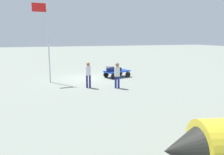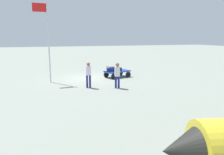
{
  "view_description": "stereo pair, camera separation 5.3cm",
  "coord_description": "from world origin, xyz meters",
  "px_view_note": "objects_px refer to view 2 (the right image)",
  "views": [
    {
      "loc": [
        3.9,
        18.03,
        3.46
      ],
      "look_at": [
        -0.14,
        6.0,
        1.11
      ],
      "focal_mm": 35.71,
      "sensor_mm": 36.0,
      "label": 1
    },
    {
      "loc": [
        3.85,
        18.04,
        3.46
      ],
      "look_at": [
        -0.14,
        6.0,
        1.11
      ],
      "focal_mm": 35.71,
      "sensor_mm": 36.0,
      "label": 2
    }
  ],
  "objects_px": {
    "suitcase_maroon": "(110,70)",
    "suitcase_dark": "(118,69)",
    "worker_lead": "(117,73)",
    "flagpole": "(47,35)",
    "suitcase_navy": "(109,68)",
    "suitcase_grey": "(112,69)",
    "worker_trailing": "(88,73)",
    "luggage_cart": "(117,72)"
  },
  "relations": [
    {
      "from": "suitcase_maroon",
      "to": "worker_lead",
      "type": "xyz_separation_m",
      "value": [
        0.67,
        3.55,
        0.31
      ]
    },
    {
      "from": "worker_lead",
      "to": "suitcase_grey",
      "type": "bearing_deg",
      "value": -102.8
    },
    {
      "from": "suitcase_navy",
      "to": "suitcase_dark",
      "type": "relative_size",
      "value": 0.81
    },
    {
      "from": "suitcase_dark",
      "to": "worker_trailing",
      "type": "bearing_deg",
      "value": 42.94
    },
    {
      "from": "suitcase_dark",
      "to": "worker_lead",
      "type": "bearing_deg",
      "value": 69.25
    },
    {
      "from": "suitcase_navy",
      "to": "suitcase_grey",
      "type": "relative_size",
      "value": 0.96
    },
    {
      "from": "suitcase_maroon",
      "to": "suitcase_navy",
      "type": "relative_size",
      "value": 1.29
    },
    {
      "from": "suitcase_maroon",
      "to": "suitcase_dark",
      "type": "bearing_deg",
      "value": -166.99
    },
    {
      "from": "suitcase_dark",
      "to": "worker_trailing",
      "type": "distance_m",
      "value": 4.42
    },
    {
      "from": "suitcase_navy",
      "to": "worker_trailing",
      "type": "xyz_separation_m",
      "value": [
        2.59,
        3.5,
        0.26
      ]
    },
    {
      "from": "suitcase_maroon",
      "to": "suitcase_navy",
      "type": "xyz_separation_m",
      "value": [
        -0.11,
        -0.67,
        0.04
      ]
    },
    {
      "from": "suitcase_maroon",
      "to": "suitcase_grey",
      "type": "height_order",
      "value": "suitcase_grey"
    },
    {
      "from": "flagpole",
      "to": "suitcase_navy",
      "type": "bearing_deg",
      "value": -171.05
    },
    {
      "from": "worker_trailing",
      "to": "worker_lead",
      "type": "bearing_deg",
      "value": 158.28
    },
    {
      "from": "worker_trailing",
      "to": "suitcase_maroon",
      "type": "bearing_deg",
      "value": -131.26
    },
    {
      "from": "suitcase_navy",
      "to": "flagpole",
      "type": "height_order",
      "value": "flagpole"
    },
    {
      "from": "suitcase_navy",
      "to": "luggage_cart",
      "type": "bearing_deg",
      "value": 143.18
    },
    {
      "from": "luggage_cart",
      "to": "suitcase_grey",
      "type": "relative_size",
      "value": 4.57
    },
    {
      "from": "suitcase_grey",
      "to": "worker_trailing",
      "type": "distance_m",
      "value": 4.1
    },
    {
      "from": "suitcase_maroon",
      "to": "flagpole",
      "type": "bearing_deg",
      "value": 1.52
    },
    {
      "from": "luggage_cart",
      "to": "suitcase_grey",
      "type": "height_order",
      "value": "suitcase_grey"
    },
    {
      "from": "luggage_cart",
      "to": "suitcase_grey",
      "type": "xyz_separation_m",
      "value": [
        0.47,
        -0.01,
        0.34
      ]
    },
    {
      "from": "luggage_cart",
      "to": "suitcase_maroon",
      "type": "distance_m",
      "value": 0.77
    },
    {
      "from": "suitcase_navy",
      "to": "suitcase_dark",
      "type": "height_order",
      "value": "suitcase_navy"
    },
    {
      "from": "worker_trailing",
      "to": "flagpole",
      "type": "xyz_separation_m",
      "value": [
        2.48,
        -2.7,
        2.5
      ]
    },
    {
      "from": "suitcase_maroon",
      "to": "suitcase_dark",
      "type": "distance_m",
      "value": 0.76
    },
    {
      "from": "suitcase_dark",
      "to": "flagpole",
      "type": "height_order",
      "value": "flagpole"
    },
    {
      "from": "suitcase_grey",
      "to": "worker_lead",
      "type": "distance_m",
      "value": 3.92
    },
    {
      "from": "luggage_cart",
      "to": "suitcase_maroon",
      "type": "bearing_deg",
      "value": 20.4
    },
    {
      "from": "suitcase_navy",
      "to": "worker_lead",
      "type": "xyz_separation_m",
      "value": [
        0.78,
        4.22,
        0.27
      ]
    },
    {
      "from": "suitcase_maroon",
      "to": "flagpole",
      "type": "height_order",
      "value": "flagpole"
    },
    {
      "from": "suitcase_navy",
      "to": "worker_trailing",
      "type": "distance_m",
      "value": 4.36
    },
    {
      "from": "suitcase_maroon",
      "to": "worker_trailing",
      "type": "bearing_deg",
      "value": 48.74
    },
    {
      "from": "suitcase_maroon",
      "to": "suitcase_grey",
      "type": "xyz_separation_m",
      "value": [
        -0.2,
        -0.26,
        0.05
      ]
    },
    {
      "from": "suitcase_grey",
      "to": "worker_lead",
      "type": "bearing_deg",
      "value": 77.2
    },
    {
      "from": "worker_lead",
      "to": "suitcase_maroon",
      "type": "bearing_deg",
      "value": -100.65
    },
    {
      "from": "luggage_cart",
      "to": "suitcase_maroon",
      "type": "relative_size",
      "value": 3.71
    },
    {
      "from": "luggage_cart",
      "to": "suitcase_maroon",
      "type": "height_order",
      "value": "suitcase_maroon"
    },
    {
      "from": "luggage_cart",
      "to": "worker_trailing",
      "type": "height_order",
      "value": "worker_trailing"
    },
    {
      "from": "suitcase_navy",
      "to": "worker_trailing",
      "type": "bearing_deg",
      "value": 53.46
    },
    {
      "from": "suitcase_maroon",
      "to": "worker_lead",
      "type": "bearing_deg",
      "value": 79.35
    },
    {
      "from": "suitcase_maroon",
      "to": "flagpole",
      "type": "xyz_separation_m",
      "value": [
        4.96,
        0.13,
        2.81
      ]
    }
  ]
}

